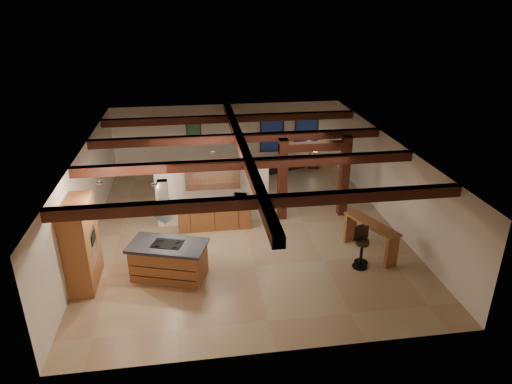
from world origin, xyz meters
TOP-DOWN VIEW (x-y plane):
  - ground at (0.00, 0.00)m, footprint 12.00×12.00m
  - room_walls at (0.00, 0.00)m, footprint 12.00×12.00m
  - ceiling_beams at (0.00, 0.00)m, footprint 10.00×12.00m
  - timber_posts at (2.50, 0.50)m, footprint 2.50×0.30m
  - partition_wall at (-1.00, 0.50)m, footprint 3.80×0.18m
  - pantry_cabinet at (-4.67, -2.60)m, footprint 0.67×1.60m
  - back_counter at (-1.00, 0.11)m, footprint 2.50×0.66m
  - upper_display_cabinet at (-1.00, 0.31)m, footprint 1.80×0.36m
  - range_hood at (-2.42, -2.64)m, footprint 1.10×1.10m
  - back_windows at (2.80, 5.93)m, footprint 2.70×0.07m
  - framed_art at (-1.50, 5.94)m, footprint 0.65×0.05m
  - recessed_cans at (-2.53, -1.93)m, footprint 3.16×2.46m
  - kitchen_island at (-2.42, -2.64)m, footprint 2.34×1.71m
  - dining_table at (-0.65, 2.63)m, footprint 2.02×1.45m
  - sofa at (2.47, 5.38)m, footprint 2.11×1.50m
  - microwave at (-0.10, 0.11)m, footprint 0.48×0.39m
  - bar_counter at (3.57, -2.26)m, footprint 1.19×2.01m
  - side_table at (3.87, 5.35)m, footprint 0.63×0.63m
  - table_lamp at (3.87, 5.35)m, footprint 0.29×0.29m
  - bar_stool_a at (3.01, -2.93)m, footprint 0.48×0.49m
  - bar_stool_b at (3.15, -2.71)m, footprint 0.40×0.41m
  - dining_chairs at (-0.65, 2.63)m, footprint 2.05×2.05m

SIDE VIEW (x-z plane):
  - ground at x=0.00m, z-range 0.00..0.00m
  - sofa at x=2.47m, z-range 0.00..0.58m
  - side_table at x=3.87m, z-range 0.00..0.62m
  - dining_table at x=-0.65m, z-range 0.00..0.64m
  - back_counter at x=-1.00m, z-range 0.01..0.95m
  - kitchen_island at x=-2.42m, z-range 0.00..1.05m
  - bar_stool_b at x=3.15m, z-range 0.01..1.15m
  - dining_chairs at x=-0.65m, z-range 0.01..1.15m
  - bar_stool_a at x=3.01m, z-range 0.01..1.28m
  - bar_counter at x=3.57m, z-range 0.18..1.21m
  - table_lamp at x=3.87m, z-range 0.70..1.04m
  - microwave at x=-0.10m, z-range 0.94..1.17m
  - partition_wall at x=-1.00m, z-range 0.00..2.20m
  - pantry_cabinet at x=-4.67m, z-range 0.00..2.40m
  - back_windows at x=2.80m, z-range 0.65..2.35m
  - framed_art at x=-1.50m, z-range 1.27..2.12m
  - timber_posts at x=2.50m, z-range 0.31..3.21m
  - room_walls at x=0.00m, z-range -4.22..7.78m
  - range_hood at x=-2.42m, z-range 1.08..2.48m
  - upper_display_cabinet at x=-1.00m, z-range 1.37..2.33m
  - ceiling_beams at x=0.00m, z-range 2.62..2.90m
  - recessed_cans at x=-2.53m, z-range 2.85..2.89m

